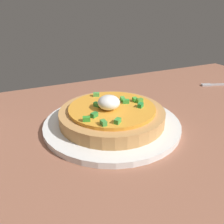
{
  "coord_description": "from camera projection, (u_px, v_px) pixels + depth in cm",
  "views": [
    {
      "loc": [
        22.76,
        26.5,
        25.85
      ],
      "look_at": [
        5.44,
        -10.69,
        6.38
      ],
      "focal_mm": 37.08,
      "sensor_mm": 36.0,
      "label": 1
    }
  ],
  "objects": [
    {
      "name": "fork",
      "position": [
        217.0,
        85.0,
        0.69
      ],
      "size": [
        11.02,
        5.04,
        0.5
      ],
      "rotation": [
        0.0,
        0.0,
        -0.37
      ],
      "color": "#B7B7BC",
      "rests_on": "dining_table"
    },
    {
      "name": "pizza",
      "position": [
        112.0,
        114.0,
        0.46
      ],
      "size": [
        20.71,
        20.71,
        5.81
      ],
      "color": "tan",
      "rests_on": "plate"
    },
    {
      "name": "dining_table",
      "position": [
        165.0,
        154.0,
        0.41
      ],
      "size": [
        111.14,
        82.22,
        3.26
      ],
      "primitive_type": "cube",
      "color": "#935C46",
      "rests_on": "ground"
    },
    {
      "name": "plate",
      "position": [
        112.0,
        123.0,
        0.47
      ],
      "size": [
        27.04,
        27.04,
        1.12
      ],
      "primitive_type": "cylinder",
      "color": "white",
      "rests_on": "dining_table"
    }
  ]
}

